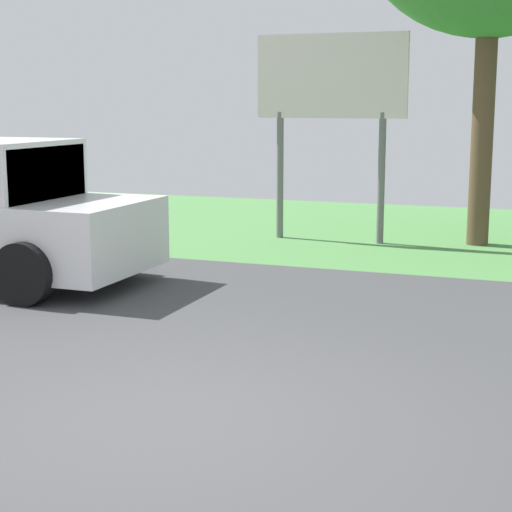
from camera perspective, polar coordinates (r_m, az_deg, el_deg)
The scene contains 2 objects.
ground_plane at distance 9.16m, azimuth 2.87°, elevation -4.92°, with size 40.00×22.00×0.20m.
roadside_billboard at distance 14.48m, azimuth 5.11°, elevation 11.08°, with size 2.60×0.12×3.50m.
Camera 1 is at (2.66, -5.48, 2.37)m, focal length 58.95 mm.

